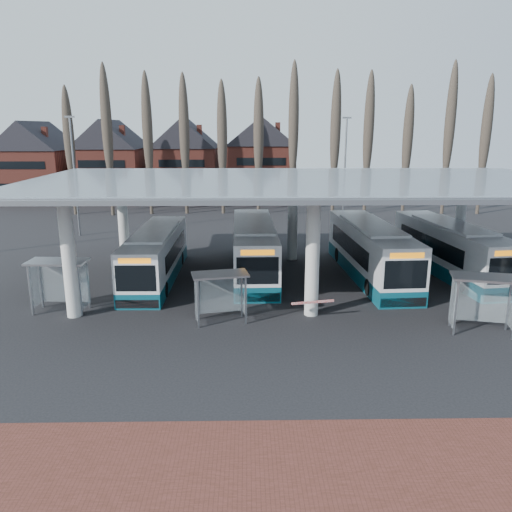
{
  "coord_description": "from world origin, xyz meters",
  "views": [
    {
      "loc": [
        -3.24,
        -21.34,
        9.28
      ],
      "look_at": [
        -2.72,
        7.0,
        1.93
      ],
      "focal_mm": 35.0,
      "sensor_mm": 36.0,
      "label": 1
    }
  ],
  "objects_px": {
    "bus_2": "(370,251)",
    "shelter_2": "(484,291)",
    "bus_3": "(450,249)",
    "shelter_0": "(60,274)",
    "shelter_1": "(220,286)",
    "bus_1": "(254,249)",
    "bus_0": "(156,256)"
  },
  "relations": [
    {
      "from": "bus_2",
      "to": "shelter_2",
      "type": "height_order",
      "value": "bus_2"
    },
    {
      "from": "bus_2",
      "to": "shelter_2",
      "type": "xyz_separation_m",
      "value": [
        3.01,
        -9.16,
        0.38
      ]
    },
    {
      "from": "bus_3",
      "to": "shelter_0",
      "type": "relative_size",
      "value": 4.03
    },
    {
      "from": "shelter_0",
      "to": "shelter_1",
      "type": "distance_m",
      "value": 8.44
    },
    {
      "from": "bus_3",
      "to": "bus_1",
      "type": "bearing_deg",
      "value": 171.49
    },
    {
      "from": "bus_3",
      "to": "shelter_1",
      "type": "xyz_separation_m",
      "value": [
        -14.52,
        -8.19,
        0.25
      ]
    },
    {
      "from": "bus_0",
      "to": "bus_3",
      "type": "relative_size",
      "value": 0.93
    },
    {
      "from": "bus_2",
      "to": "bus_0",
      "type": "bearing_deg",
      "value": 178.47
    },
    {
      "from": "bus_1",
      "to": "bus_3",
      "type": "distance_m",
      "value": 12.75
    },
    {
      "from": "bus_3",
      "to": "bus_0",
      "type": "bearing_deg",
      "value": 175.82
    },
    {
      "from": "shelter_0",
      "to": "bus_3",
      "type": "bearing_deg",
      "value": 18.7
    },
    {
      "from": "bus_1",
      "to": "shelter_2",
      "type": "distance_m",
      "value": 14.47
    },
    {
      "from": "bus_0",
      "to": "bus_2",
      "type": "height_order",
      "value": "bus_2"
    },
    {
      "from": "shelter_0",
      "to": "shelter_2",
      "type": "xyz_separation_m",
      "value": [
        20.48,
        -3.12,
        -0.0
      ]
    },
    {
      "from": "bus_1",
      "to": "bus_2",
      "type": "bearing_deg",
      "value": -7.76
    },
    {
      "from": "bus_0",
      "to": "shelter_1",
      "type": "relative_size",
      "value": 3.91
    },
    {
      "from": "shelter_2",
      "to": "bus_2",
      "type": "bearing_deg",
      "value": 121.13
    },
    {
      "from": "bus_0",
      "to": "bus_1",
      "type": "bearing_deg",
      "value": 12.18
    },
    {
      "from": "bus_0",
      "to": "shelter_1",
      "type": "height_order",
      "value": "bus_0"
    },
    {
      "from": "bus_2",
      "to": "shelter_2",
      "type": "relative_size",
      "value": 3.87
    },
    {
      "from": "bus_0",
      "to": "shelter_0",
      "type": "xyz_separation_m",
      "value": [
        -3.92,
        -5.64,
        0.51
      ]
    },
    {
      "from": "bus_0",
      "to": "shelter_1",
      "type": "bearing_deg",
      "value": -58.39
    },
    {
      "from": "shelter_1",
      "to": "shelter_2",
      "type": "xyz_separation_m",
      "value": [
        12.19,
        -1.53,
        0.18
      ]
    },
    {
      "from": "bus_3",
      "to": "shelter_1",
      "type": "distance_m",
      "value": 16.67
    },
    {
      "from": "bus_1",
      "to": "bus_2",
      "type": "relative_size",
      "value": 0.98
    },
    {
      "from": "bus_1",
      "to": "shelter_2",
      "type": "relative_size",
      "value": 3.8
    },
    {
      "from": "bus_3",
      "to": "shelter_1",
      "type": "relative_size",
      "value": 4.2
    },
    {
      "from": "shelter_1",
      "to": "shelter_2",
      "type": "bearing_deg",
      "value": -18.43
    },
    {
      "from": "bus_2",
      "to": "bus_3",
      "type": "distance_m",
      "value": 5.37
    },
    {
      "from": "bus_3",
      "to": "shelter_0",
      "type": "bearing_deg",
      "value": -170.95
    },
    {
      "from": "shelter_2",
      "to": "bus_0",
      "type": "bearing_deg",
      "value": 165.08
    },
    {
      "from": "bus_0",
      "to": "bus_3",
      "type": "height_order",
      "value": "bus_3"
    }
  ]
}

